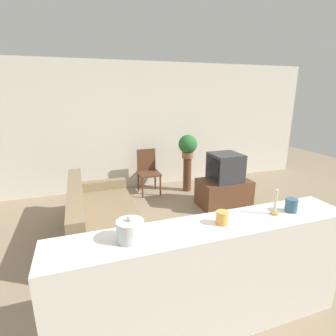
{
  "coord_description": "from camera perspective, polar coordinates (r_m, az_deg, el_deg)",
  "views": [
    {
      "loc": [
        -0.95,
        -2.2,
        2.07
      ],
      "look_at": [
        0.43,
        1.79,
        0.85
      ],
      "focal_mm": 28.0,
      "sensor_mm": 36.0,
      "label": 1
    }
  ],
  "objects": [
    {
      "name": "foreground_counter",
      "position": [
        2.49,
        8.55,
        -22.8
      ],
      "size": [
        2.6,
        0.44,
        1.03
      ],
      "color": "silver",
      "rests_on": "ground_plane"
    },
    {
      "name": "tv_stand",
      "position": [
        5.06,
        12.03,
        -5.31
      ],
      "size": [
        0.94,
        0.6,
        0.5
      ],
      "color": "brown",
      "rests_on": "ground_plane"
    },
    {
      "name": "ground_plane",
      "position": [
        3.17,
        3.5,
        -24.75
      ],
      "size": [
        14.0,
        14.0,
        0.0
      ],
      "primitive_type": "plane",
      "color": "gray"
    },
    {
      "name": "coffee_tin",
      "position": [
        2.64,
        25.26,
        -7.32
      ],
      "size": [
        0.11,
        0.11,
        0.12
      ],
      "color": "#335B75",
      "rests_on": "foreground_counter"
    },
    {
      "name": "plant_stand",
      "position": [
        5.69,
        4.2,
        -1.37
      ],
      "size": [
        0.18,
        0.18,
        0.73
      ],
      "color": "brown",
      "rests_on": "ground_plane"
    },
    {
      "name": "potted_plant",
      "position": [
        5.53,
        4.34,
        4.96
      ],
      "size": [
        0.4,
        0.4,
        0.49
      ],
      "color": "#8E5B3D",
      "rests_on": "plant_stand"
    },
    {
      "name": "couch",
      "position": [
        4.01,
        -14.28,
        -11.05
      ],
      "size": [
        0.95,
        2.07,
        0.81
      ],
      "color": "#847051",
      "rests_on": "ground_plane"
    },
    {
      "name": "wall_back",
      "position": [
        5.76,
        -9.56,
        8.71
      ],
      "size": [
        9.0,
        0.06,
        2.7
      ],
      "color": "beige",
      "rests_on": "ground_plane"
    },
    {
      "name": "candle_jar",
      "position": [
        2.23,
        11.7,
        -10.53
      ],
      "size": [
        0.1,
        0.1,
        0.11
      ],
      "color": "gold",
      "rests_on": "foreground_counter"
    },
    {
      "name": "decorative_bowl",
      "position": [
        1.97,
        -8.21,
        -13.29
      ],
      "size": [
        0.2,
        0.2,
        0.2
      ],
      "color": "silver",
      "rests_on": "foreground_counter"
    },
    {
      "name": "wooden_chair",
      "position": [
        5.54,
        -4.4,
        -0.29
      ],
      "size": [
        0.44,
        0.44,
        0.92
      ],
      "color": "brown",
      "rests_on": "ground_plane"
    },
    {
      "name": "television",
      "position": [
        4.9,
        12.31,
        0.18
      ],
      "size": [
        0.54,
        0.54,
        0.51
      ],
      "color": "#333338",
      "rests_on": "tv_stand"
    },
    {
      "name": "candlestick",
      "position": [
        2.52,
        22.29,
        -7.77
      ],
      "size": [
        0.07,
        0.07,
        0.23
      ],
      "color": "#B7933D",
      "rests_on": "foreground_counter"
    }
  ]
}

